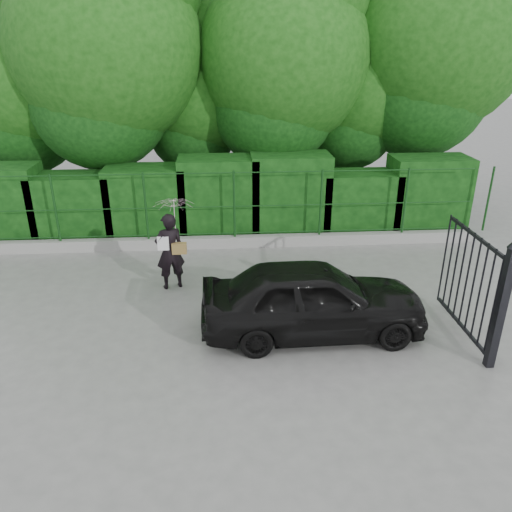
{
  "coord_description": "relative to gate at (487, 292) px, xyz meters",
  "views": [
    {
      "loc": [
        0.1,
        -8.05,
        5.17
      ],
      "look_at": [
        0.75,
        1.3,
        1.1
      ],
      "focal_mm": 35.0,
      "sensor_mm": 36.0,
      "label": 1
    }
  ],
  "objects": [
    {
      "name": "trees",
      "position": [
        -3.46,
        8.46,
        3.43
      ],
      "size": [
        17.1,
        6.15,
        8.08
      ],
      "color": "black",
      "rests_on": "ground"
    },
    {
      "name": "hedge",
      "position": [
        -4.56,
        6.22,
        -0.15
      ],
      "size": [
        14.2,
        1.2,
        2.29
      ],
      "color": "black",
      "rests_on": "ground"
    },
    {
      "name": "ground",
      "position": [
        -4.6,
        0.72,
        -1.19
      ],
      "size": [
        80.0,
        80.0,
        0.0
      ],
      "primitive_type": "plane",
      "color": "gray"
    },
    {
      "name": "woman",
      "position": [
        -5.61,
        2.95,
        0.14
      ],
      "size": [
        0.96,
        0.89,
        2.07
      ],
      "color": "black",
      "rests_on": "ground"
    },
    {
      "name": "fence",
      "position": [
        -4.38,
        5.22,
        0.01
      ],
      "size": [
        14.13,
        0.06,
        1.8
      ],
      "color": "#123D14",
      "rests_on": "kerb"
    },
    {
      "name": "kerb",
      "position": [
        -4.6,
        5.22,
        -1.04
      ],
      "size": [
        14.0,
        0.25,
        0.3
      ],
      "primitive_type": "cube",
      "color": "#9E9E99",
      "rests_on": "ground"
    },
    {
      "name": "gate",
      "position": [
        0.0,
        0.0,
        0.0
      ],
      "size": [
        0.22,
        2.33,
        2.36
      ],
      "color": "black",
      "rests_on": "ground"
    },
    {
      "name": "car",
      "position": [
        -2.86,
        0.83,
        -0.47
      ],
      "size": [
        4.23,
        1.77,
        1.43
      ],
      "primitive_type": "imported",
      "rotation": [
        0.0,
        0.0,
        1.59
      ],
      "color": "black",
      "rests_on": "ground"
    }
  ]
}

